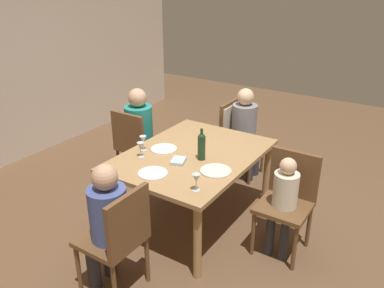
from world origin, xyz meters
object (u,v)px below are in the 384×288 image
chair_left_end (119,235)px  dinner_plate_guest_right (216,171)px  chair_right_end (235,128)px  dinner_plate_guest_left (153,173)px  dinner_plate_host (164,149)px  wine_bottle_tall_green (202,146)px  chair_far_right (135,142)px  wine_glass_near_left (143,140)px  person_man_guest (246,127)px  wine_glass_centre (141,147)px  person_man_bearded (141,129)px  person_woman_host (106,219)px  wine_glass_near_right (196,179)px  chair_near (288,196)px  person_child_small (284,199)px  dining_table (192,161)px

chair_left_end → dinner_plate_guest_right: bearing=-17.1°
chair_right_end → dinner_plate_guest_left: chair_right_end is taller
dinner_plate_host → wine_bottle_tall_green: bearing=-87.6°
chair_far_right → wine_glass_near_left: chair_far_right is taller
person_man_guest → wine_glass_near_left: person_man_guest is taller
chair_far_right → dinner_plate_host: chair_far_right is taller
wine_glass_centre → dinner_plate_guest_left: bearing=-124.7°
chair_far_right → person_man_bearded: (0.11, 0.00, 0.13)m
chair_far_right → person_man_guest: bearing=42.3°
person_woman_host → person_man_guest: (2.31, -0.05, 0.01)m
chair_left_end → wine_glass_near_right: chair_left_end is taller
chair_left_end → person_woman_host: (-0.00, 0.11, 0.11)m
chair_near → wine_bottle_tall_green: 0.90m
wine_glass_near_left → dinner_plate_guest_right: 0.83m
person_man_bearded → person_child_small: bearing=-11.8°
person_child_small → dinner_plate_guest_left: person_child_small is taller
dining_table → person_child_small: size_ratio=1.66×
dining_table → chair_left_end: chair_left_end is taller
chair_far_right → person_man_guest: person_man_guest is taller
person_child_small → dinner_plate_guest_left: size_ratio=3.59×
chair_far_right → chair_right_end: bearing=47.0°
chair_near → person_child_small: (-0.11, 0.00, 0.03)m
dinner_plate_guest_left → chair_near: bearing=-58.3°
dinner_plate_guest_left → wine_glass_near_right: bearing=-94.3°
chair_far_right → wine_glass_near_right: 1.63m
person_woman_host → wine_bottle_tall_green: size_ratio=3.59×
chair_right_end → wine_glass_centre: (-1.48, 0.24, 0.25)m
chair_near → wine_glass_near_right: 0.91m
wine_glass_near_right → dinner_plate_host: (0.50, 0.70, -0.10)m
person_man_bearded → wine_bottle_tall_green: (-0.43, -1.10, 0.21)m
person_man_bearded → dinner_plate_guest_left: (-0.91, -0.90, 0.08)m
dinner_plate_guest_left → wine_bottle_tall_green: bearing=-22.5°
chair_near → person_man_guest: (1.07, 0.93, 0.11)m
chair_far_right → wine_glass_centre: bearing=-44.8°
chair_right_end → dinner_plate_host: bearing=-7.4°
person_child_small → dinner_plate_host: bearing=2.4°
chair_far_right → person_man_bearded: size_ratio=0.79×
dining_table → person_man_bearded: size_ratio=1.34×
person_woman_host → dinner_plate_host: 1.11m
person_woman_host → wine_bottle_tall_green: (1.10, -0.17, 0.24)m
person_man_guest → chair_left_end: bearing=1.5°
chair_left_end → wine_bottle_tall_green: (1.10, -0.06, 0.34)m
person_man_bearded → wine_bottle_tall_green: 1.20m
chair_left_end → dinner_plate_guest_left: size_ratio=3.53×
dining_table → dinner_plate_guest_left: size_ratio=5.94×
person_child_small → wine_bottle_tall_green: wine_bottle_tall_green is taller
chair_near → person_child_small: size_ratio=0.98×
chair_far_right → person_woman_host: (-1.42, -0.93, 0.11)m
person_man_bearded → wine_glass_near_left: bearing=-47.9°
chair_far_right → wine_glass_centre: size_ratio=6.17×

